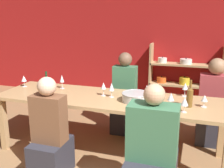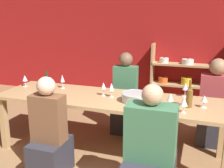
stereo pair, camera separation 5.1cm
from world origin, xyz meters
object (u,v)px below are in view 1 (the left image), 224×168
at_px(wine_glass_white_b, 185,87).
at_px(wine_glass_red_d, 112,87).
at_px(wine_glass_red_a, 150,102).
at_px(wine_glass_red_b, 62,79).
at_px(shelf_unit, 185,82).
at_px(person_near_a, 151,163).
at_px(wine_glass_white_a, 171,97).
at_px(person_far_b, 125,102).
at_px(wine_bottle_dark, 190,96).
at_px(wine_glass_empty_a, 147,88).
at_px(wine_glass_red_c, 185,102).
at_px(wine_glass_red_f, 24,79).
at_px(person_near_b, 50,141).
at_px(mixing_bowl, 136,97).
at_px(wine_glass_white_c, 103,86).
at_px(person_far_a, 213,111).
at_px(wine_glass_red_e, 205,99).
at_px(wine_bottle_green, 47,85).
at_px(dining_table, 110,104).

xyz_separation_m(wine_glass_white_b, wine_glass_red_d, (-0.87, -0.31, 0.00)).
xyz_separation_m(wine_glass_red_a, wine_glass_red_b, (-1.33, 0.52, 0.03)).
relative_size(shelf_unit, person_near_a, 1.17).
height_order(wine_glass_white_a, person_far_b, person_far_b).
bearing_deg(wine_bottle_dark, wine_glass_empty_a, 153.91).
distance_m(wine_bottle_dark, wine_glass_white_a, 0.21).
bearing_deg(wine_glass_red_c, wine_glass_red_a, -166.72).
xyz_separation_m(wine_glass_white_b, person_far_b, (-0.88, 0.38, -0.42)).
relative_size(wine_glass_red_b, wine_glass_red_f, 1.19).
bearing_deg(person_near_b, shelf_unit, 66.22).
relative_size(mixing_bowl, wine_glass_red_d, 1.81).
xyz_separation_m(wine_glass_empty_a, wine_glass_red_f, (-1.76, -0.09, 0.01)).
bearing_deg(wine_glass_empty_a, person_far_b, 129.72).
bearing_deg(wine_bottle_dark, wine_glass_white_c, 174.32).
relative_size(wine_glass_red_a, wine_glass_red_c, 0.89).
bearing_deg(shelf_unit, person_near_a, -92.75).
height_order(wine_glass_red_b, person_far_a, person_far_a).
xyz_separation_m(shelf_unit, mixing_bowl, (-0.47, -2.26, 0.33)).
xyz_separation_m(wine_glass_empty_a, person_near_b, (-0.89, -0.88, -0.44)).
bearing_deg(person_near_b, wine_glass_white_b, 37.00).
bearing_deg(wine_glass_red_e, person_far_a, 78.82).
relative_size(wine_glass_red_e, wine_glass_white_c, 0.80).
bearing_deg(wine_glass_red_f, wine_glass_white_b, 5.70).
xyz_separation_m(person_far_a, person_far_b, (-1.26, -0.05, 0.02)).
xyz_separation_m(wine_glass_red_b, wine_glass_red_c, (1.68, -0.44, -0.02)).
bearing_deg(wine_bottle_dark, wine_glass_red_e, 16.68).
xyz_separation_m(mixing_bowl, person_near_b, (-0.80, -0.63, -0.39)).
height_order(wine_glass_white_b, wine_glass_empty_a, wine_glass_white_b).
distance_m(wine_bottle_green, wine_glass_red_f, 0.56).
relative_size(wine_glass_white_a, wine_glass_red_f, 1.05).
height_order(wine_glass_white_c, person_near_b, person_near_b).
xyz_separation_m(mixing_bowl, wine_glass_white_b, (0.54, 0.39, 0.07)).
height_order(wine_glass_red_c, person_near_b, person_near_b).
height_order(shelf_unit, wine_glass_white_b, shelf_unit).
relative_size(wine_bottle_green, wine_glass_red_d, 1.64).
bearing_deg(wine_glass_red_d, mixing_bowl, -13.22).
distance_m(wine_glass_red_d, wine_glass_red_e, 1.10).
xyz_separation_m(mixing_bowl, person_far_a, (0.92, 0.82, -0.37)).
height_order(wine_glass_red_a, wine_glass_red_e, wine_glass_red_a).
relative_size(wine_bottle_green, wine_glass_white_a, 1.79).
relative_size(wine_bottle_dark, wine_glass_red_b, 1.61).
distance_m(wine_bottle_green, person_far_b, 1.23).
relative_size(wine_bottle_green, person_near_b, 0.27).
relative_size(person_near_a, person_far_b, 0.96).
xyz_separation_m(dining_table, wine_bottle_green, (-0.82, -0.11, 0.20)).
height_order(wine_glass_red_b, wine_glass_white_c, wine_glass_red_b).
bearing_deg(person_far_a, wine_glass_red_d, 30.83).
relative_size(wine_glass_red_c, person_near_a, 0.14).
bearing_deg(wine_glass_red_a, wine_glass_red_c, 13.28).
relative_size(wine_glass_white_b, wine_glass_red_e, 1.26).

